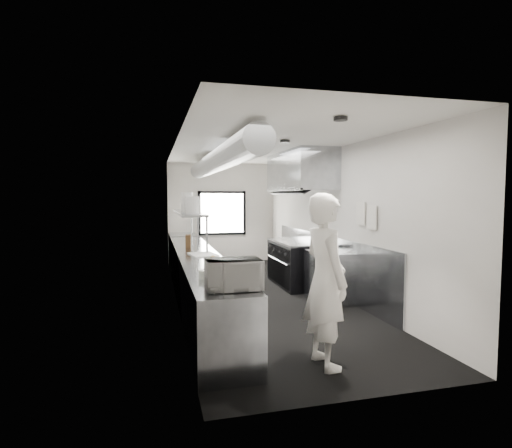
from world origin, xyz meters
TOP-DOWN VIEW (x-y plane):
  - floor at (0.00, 0.00)m, footprint 3.00×8.00m
  - ceiling at (0.00, 0.00)m, footprint 3.00×8.00m
  - wall_back at (0.00, 4.00)m, footprint 3.00×0.02m
  - wall_front at (0.00, -4.00)m, footprint 3.00×0.02m
  - wall_left at (-1.50, 0.00)m, footprint 0.02×8.00m
  - wall_right at (1.50, 0.00)m, footprint 0.02×8.00m
  - wall_cladding at (1.48, 0.30)m, footprint 0.03×5.50m
  - hvac_duct at (-0.70, 0.40)m, footprint 0.40×6.40m
  - service_window at (0.00, 3.96)m, footprint 1.36×0.05m
  - exhaust_hood at (1.10, 0.70)m, footprint 0.81×2.20m
  - prep_counter at (-1.15, -0.50)m, footprint 0.70×6.00m
  - pass_shelf at (-1.19, 1.00)m, footprint 0.45×3.00m
  - range at (1.04, 0.70)m, footprint 0.88×1.60m
  - bottle_station at (1.15, -0.70)m, footprint 0.65×0.80m
  - far_work_table at (-1.15, 3.20)m, footprint 0.70×1.20m
  - notice_sheet_a at (1.47, -1.20)m, footprint 0.02×0.28m
  - notice_sheet_b at (1.47, -1.55)m, footprint 0.02×0.28m
  - line_cook at (-0.05, -3.19)m, footprint 0.51×0.74m
  - microwave at (-1.07, -3.10)m, footprint 0.54×0.41m
  - deli_tub_a at (-1.30, -2.47)m, footprint 0.17×0.17m
  - deli_tub_b at (-1.25, -2.59)m, footprint 0.14×0.14m
  - newspaper at (-1.00, -2.04)m, footprint 0.30×0.36m
  - small_plate at (-1.02, -1.26)m, footprint 0.24×0.24m
  - pastry at (-1.02, -1.26)m, footprint 0.08×0.08m
  - cutting_board at (-1.09, -0.54)m, footprint 0.50×0.60m
  - knife_block at (-1.24, 0.55)m, footprint 0.12×0.23m
  - plate_stack_a at (-1.19, 0.11)m, footprint 0.30×0.30m
  - plate_stack_b at (-1.23, 0.72)m, footprint 0.23×0.23m
  - plate_stack_c at (-1.19, 1.10)m, footprint 0.28×0.28m
  - plate_stack_d at (-1.18, 1.59)m, footprint 0.29×0.29m
  - squeeze_bottle_a at (1.13, -0.99)m, footprint 0.07×0.07m
  - squeeze_bottle_b at (1.08, -0.81)m, footprint 0.07×0.07m
  - squeeze_bottle_c at (1.13, -0.71)m, footprint 0.06×0.06m
  - squeeze_bottle_d at (1.07, -0.58)m, footprint 0.06×0.06m
  - squeeze_bottle_e at (1.12, -0.40)m, footprint 0.08×0.08m

SIDE VIEW (x-z plane):
  - floor at x=0.00m, z-range -0.01..0.01m
  - prep_counter at x=-1.15m, z-range 0.00..0.90m
  - bottle_station at x=1.15m, z-range 0.00..0.90m
  - far_work_table at x=-1.15m, z-range 0.00..0.90m
  - range at x=1.04m, z-range 0.00..0.94m
  - wall_cladding at x=1.48m, z-range 0.00..1.10m
  - newspaper at x=-1.00m, z-range 0.90..0.91m
  - small_plate at x=-1.02m, z-range 0.90..0.92m
  - cutting_board at x=-1.09m, z-range 0.90..0.92m
  - deli_tub_b at x=-1.25m, z-range 0.90..1.00m
  - deli_tub_a at x=-1.30m, z-range 0.90..1.00m
  - pastry at x=-1.02m, z-range 0.92..0.99m
  - line_cook at x=-0.05m, z-range 0.00..1.93m
  - squeeze_bottle_b at x=1.08m, z-range 0.90..1.07m
  - squeeze_bottle_c at x=1.13m, z-range 0.90..1.07m
  - squeeze_bottle_a at x=1.13m, z-range 0.90..1.08m
  - squeeze_bottle_d at x=1.07m, z-range 0.90..1.08m
  - squeeze_bottle_e at x=1.12m, z-range 0.90..1.08m
  - knife_block at x=-1.24m, z-range 0.90..1.14m
  - microwave at x=-1.07m, z-range 0.90..1.22m
  - service_window at x=0.00m, z-range 0.77..2.02m
  - wall_back at x=0.00m, z-range 0.00..2.80m
  - wall_front at x=0.00m, z-range 0.00..2.80m
  - wall_left at x=-1.50m, z-range 0.00..2.80m
  - wall_right at x=1.50m, z-range 0.00..2.80m
  - pass_shelf at x=-1.19m, z-range 1.20..1.88m
  - notice_sheet_b at x=1.47m, z-range 1.36..1.74m
  - notice_sheet_a at x=1.47m, z-range 1.41..1.79m
  - plate_stack_b at x=-1.23m, z-range 1.57..1.84m
  - plate_stack_c at x=-1.19m, z-range 1.57..1.87m
  - plate_stack_a at x=-1.19m, z-range 1.57..1.88m
  - plate_stack_d at x=-1.18m, z-range 1.57..1.96m
  - exhaust_hood at x=1.10m, z-range 1.95..2.83m
  - hvac_duct at x=-0.70m, z-range 2.35..2.75m
  - ceiling at x=0.00m, z-range 2.79..2.80m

